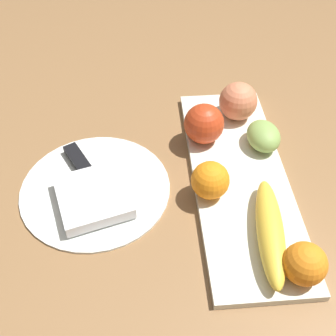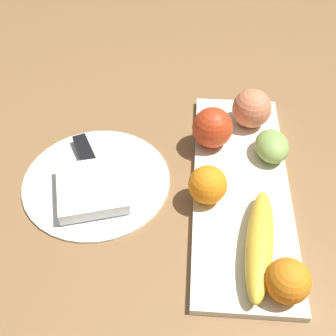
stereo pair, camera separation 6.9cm
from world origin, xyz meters
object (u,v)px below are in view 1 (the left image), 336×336
object	(u,v)px
grape_bunch	(263,136)
peach	(236,101)
knife	(83,168)
apple	(204,124)
orange_near_banana	(305,264)
dinner_plate	(95,188)
banana	(270,231)
orange_near_apple	(210,180)
folded_napkin	(93,197)
fruit_tray	(240,178)

from	to	relation	value
grape_bunch	peach	bearing A→B (deg)	-156.96
knife	apple	bearing A→B (deg)	76.82
orange_near_banana	dinner_plate	distance (m)	0.35
apple	orange_near_banana	bearing A→B (deg)	18.76
banana	orange_near_apple	bearing A→B (deg)	-133.57
banana	grape_bunch	bearing A→B (deg)	177.35
orange_near_apple	banana	bearing A→B (deg)	38.59
peach	folded_napkin	world-z (taller)	peach
fruit_tray	grape_bunch	world-z (taller)	grape_bunch
dinner_plate	orange_near_banana	bearing A→B (deg)	56.98
apple	banana	bearing A→B (deg)	16.82
grape_bunch	knife	bearing A→B (deg)	-84.33
banana	orange_near_apple	distance (m)	0.12
grape_bunch	orange_near_apple	bearing A→B (deg)	-46.96
fruit_tray	folded_napkin	bearing A→B (deg)	-82.71
dinner_plate	folded_napkin	size ratio (longest dim) A/B	2.22
orange_near_banana	knife	size ratio (longest dim) A/B	0.36
banana	orange_near_banana	distance (m)	0.07
peach	fruit_tray	bearing A→B (deg)	-6.66
apple	banana	xyz separation A→B (m)	(0.23, 0.07, -0.02)
orange_near_apple	orange_near_banana	bearing A→B (deg)	33.73
folded_napkin	knife	distance (m)	0.08
apple	dinner_plate	bearing A→B (deg)	-63.64
banana	folded_napkin	bearing A→B (deg)	-102.17
fruit_tray	apple	distance (m)	0.12
grape_bunch	folded_napkin	world-z (taller)	grape_bunch
peach	knife	distance (m)	0.31
orange_near_apple	knife	bearing A→B (deg)	-109.27
fruit_tray	knife	xyz separation A→B (m)	(-0.04, -0.27, 0.01)
peach	grape_bunch	bearing A→B (deg)	23.04
apple	knife	size ratio (longest dim) A/B	0.43
banana	knife	size ratio (longest dim) A/B	1.13
knife	orange_near_apple	bearing A→B (deg)	42.85
banana	peach	world-z (taller)	peach
folded_napkin	peach	bearing A→B (deg)	125.29
dinner_plate	folded_napkin	distance (m)	0.04
grape_bunch	dinner_plate	size ratio (longest dim) A/B	0.30
apple	orange_near_banana	world-z (taller)	apple
orange_near_banana	knife	world-z (taller)	orange_near_banana
peach	dinner_plate	bearing A→B (deg)	-59.51
orange_near_apple	grape_bunch	distance (m)	0.15
grape_bunch	folded_napkin	xyz separation A→B (m)	(0.10, -0.30, -0.02)
apple	orange_near_banana	xyz separation A→B (m)	(0.29, 0.10, -0.01)
grape_bunch	dinner_plate	world-z (taller)	grape_bunch
knife	dinner_plate	bearing A→B (deg)	-0.31
orange_near_apple	folded_napkin	bearing A→B (deg)	-90.44
banana	dinner_plate	size ratio (longest dim) A/B	0.76
orange_near_banana	peach	xyz separation A→B (m)	(-0.35, -0.03, 0.01)
peach	dinner_plate	size ratio (longest dim) A/B	0.29
orange_near_banana	dinner_plate	xyz separation A→B (m)	(-0.19, -0.29, -0.04)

